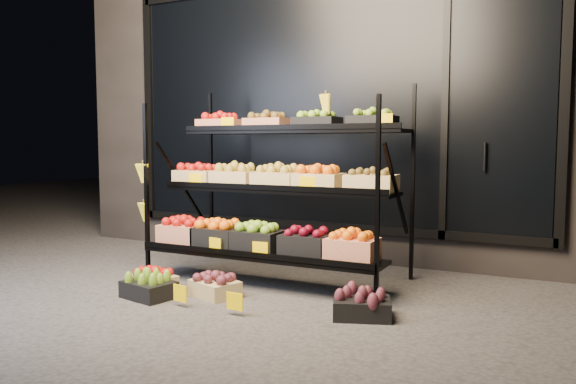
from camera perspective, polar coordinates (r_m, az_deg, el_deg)
The scene contains 9 objects.
ground at distance 4.34m, azimuth -5.07°, elevation -10.62°, with size 24.00×24.00×0.00m, color #514F4C.
building at distance 6.55m, azimuth 6.99°, elevation 10.06°, with size 6.00×2.08×3.50m.
display_rack at distance 4.72m, azimuth -1.53°, elevation 0.40°, with size 2.18×1.02×1.69m.
tag_floor_a at distance 4.13m, azimuth -10.91°, elevation -10.61°, with size 0.13×0.01×0.12m, color #FFCD00.
tag_floor_b at distance 3.88m, azimuth -5.44°, elevation -11.57°, with size 0.13×0.01×0.12m, color #FFCD00.
floor_crate_left at distance 4.64m, azimuth -13.46°, elevation -8.63°, with size 0.40×0.34×0.18m.
floor_crate_midleft at distance 4.41m, azimuth -13.96°, elevation -9.27°, with size 0.42×0.35×0.19m.
floor_crate_midright at distance 4.37m, azimuth -7.45°, elevation -9.35°, with size 0.42×0.37×0.19m.
floor_crate_right at distance 3.85m, azimuth 7.53°, elevation -11.25°, with size 0.45×0.39×0.19m.
Camera 1 is at (2.20, -3.55, 1.16)m, focal length 35.00 mm.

